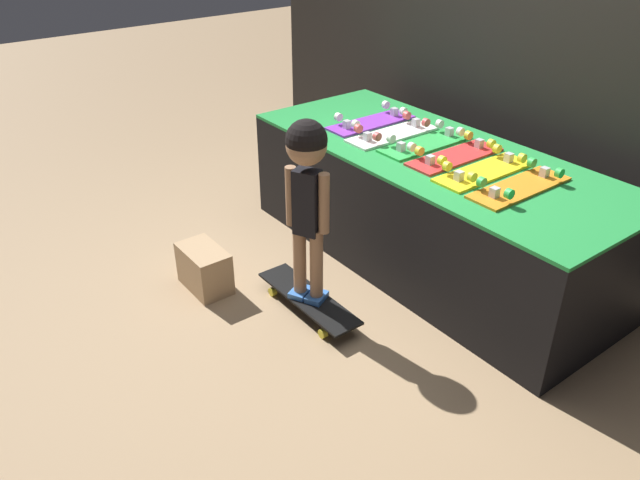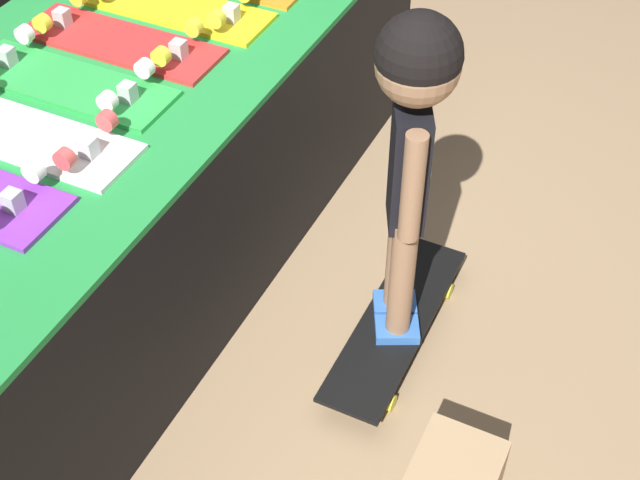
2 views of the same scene
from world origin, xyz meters
name	(u,v)px [view 2 (image 2 of 2)]	position (x,y,z in m)	size (l,w,h in m)	color
ground_plane	(296,304)	(0.00, 0.00, 0.00)	(16.00, 16.00, 0.00)	#9E7F5B
display_rack	(122,165)	(0.00, 0.61, 0.36)	(2.43, 0.98, 0.72)	black
skateboard_white_on_rack	(25,133)	(-0.36, 0.59, 0.74)	(0.20, 0.62, 0.09)	white
skateboard_green_on_rack	(67,80)	(-0.12, 0.63, 0.74)	(0.20, 0.62, 0.09)	green
skateboard_red_on_rack	(120,39)	(0.12, 0.63, 0.74)	(0.20, 0.62, 0.09)	red
skateboard_yellow_on_rack	(175,5)	(0.36, 0.59, 0.74)	(0.20, 0.62, 0.09)	yellow
skateboard_on_floor	(395,324)	(0.00, -0.34, 0.07)	(0.74, 0.20, 0.09)	black
child	(413,127)	(0.00, -0.34, 0.81)	(0.23, 0.21, 1.03)	#3870C6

